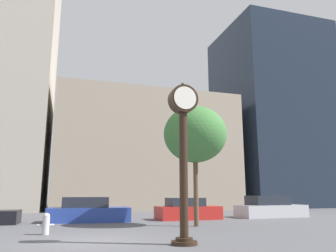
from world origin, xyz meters
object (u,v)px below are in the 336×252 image
object	(u,v)px
car_blue	(88,211)
fire_hydrant_near	(46,224)
street_clock	(183,143)
car_silver	(270,208)
car_red	(187,210)
bare_tree	(195,135)

from	to	relation	value
car_blue	fire_hydrant_near	world-z (taller)	car_blue
street_clock	car_silver	xyz separation A→B (m)	(9.81, 9.78, -2.62)
car_silver	fire_hydrant_near	xyz separation A→B (m)	(-14.14, -5.77, -0.18)
car_blue	fire_hydrant_near	xyz separation A→B (m)	(-1.98, -5.57, -0.16)
car_blue	car_silver	size ratio (longest dim) A/B	0.97
car_red	bare_tree	xyz separation A→B (m)	(-1.11, -4.22, 4.02)
street_clock	car_blue	distance (m)	10.21
car_red	fire_hydrant_near	bearing A→B (deg)	-147.76
street_clock	fire_hydrant_near	xyz separation A→B (m)	(-4.33, 4.01, -2.80)
car_blue	car_silver	world-z (taller)	car_silver
car_silver	car_red	bearing A→B (deg)	179.68
fire_hydrant_near	bare_tree	xyz separation A→B (m)	(6.92, 1.36, 4.16)
car_blue	bare_tree	world-z (taller)	bare_tree
fire_hydrant_near	car_silver	bearing A→B (deg)	22.19
car_silver	fire_hydrant_near	size ratio (longest dim) A/B	5.79
car_blue	fire_hydrant_near	distance (m)	5.91
street_clock	fire_hydrant_near	size ratio (longest dim) A/B	6.44
fire_hydrant_near	bare_tree	world-z (taller)	bare_tree
fire_hydrant_near	bare_tree	distance (m)	8.19
car_silver	bare_tree	xyz separation A→B (m)	(-7.22, -4.41, 3.98)
street_clock	bare_tree	xyz separation A→B (m)	(2.59, 5.37, 1.35)
bare_tree	car_red	bearing A→B (deg)	75.24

